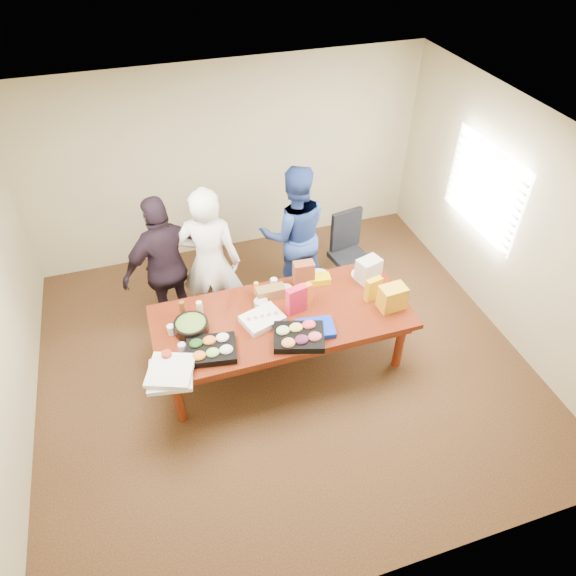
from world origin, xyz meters
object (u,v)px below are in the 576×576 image
object	(u,v)px
salad_bowl	(191,327)
person_right	(294,234)
sheet_cake	(262,319)
office_chair	(350,255)
person_center	(210,263)
conference_table	(282,339)

from	to	relation	value
salad_bowl	person_right	bearing A→B (deg)	36.97
sheet_cake	person_right	bearing A→B (deg)	40.28
office_chair	person_center	xyz separation A→B (m)	(-1.87, -0.19, 0.46)
person_center	salad_bowl	xyz separation A→B (m)	(-0.37, -0.79, -0.17)
person_right	salad_bowl	xyz separation A→B (m)	(-1.51, -1.13, -0.11)
office_chair	sheet_cake	size ratio (longest dim) A/B	2.46
person_center	sheet_cake	size ratio (longest dim) A/B	4.65
person_center	salad_bowl	size ratio (longest dim) A/B	5.36
person_right	office_chair	bearing A→B (deg)	176.36
person_center	sheet_cake	distance (m)	0.98
conference_table	person_right	distance (m)	1.42
office_chair	person_right	distance (m)	0.85
office_chair	salad_bowl	size ratio (longest dim) A/B	2.83
person_right	sheet_cake	world-z (taller)	person_right
person_center	conference_table	bearing A→B (deg)	143.54
conference_table	sheet_cake	xyz separation A→B (m)	(-0.23, -0.03, 0.41)
conference_table	salad_bowl	size ratio (longest dim) A/B	7.69
person_right	conference_table	bearing A→B (deg)	73.80
person_center	sheet_cake	world-z (taller)	person_center
office_chair	person_right	bearing A→B (deg)	158.56
person_center	salad_bowl	bearing A→B (deg)	83.42
office_chair	person_right	xyz separation A→B (m)	(-0.73, 0.15, 0.40)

